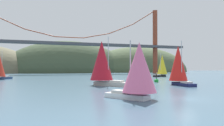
{
  "coord_description": "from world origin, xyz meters",
  "views": [
    {
      "loc": [
        -16.99,
        -21.99,
        3.78
      ],
      "look_at": [
        0.0,
        26.74,
        4.75
      ],
      "focal_mm": 35.33,
      "sensor_mm": 36.0,
      "label": 1
    }
  ],
  "objects_px": {
    "sailboat_yellow_sail": "(162,65)",
    "sailboat_pink_spinnaker": "(138,69)",
    "channel_buoy": "(156,81)",
    "sailboat_crimson_sail": "(102,62)",
    "sailboat_red_spinnaker": "(179,65)"
  },
  "relations": [
    {
      "from": "sailboat_yellow_sail",
      "to": "sailboat_pink_spinnaker",
      "type": "xyz_separation_m",
      "value": [
        -36.33,
        -53.03,
        -0.91
      ]
    },
    {
      "from": "sailboat_pink_spinnaker",
      "to": "channel_buoy",
      "type": "relative_size",
      "value": 2.68
    },
    {
      "from": "sailboat_crimson_sail",
      "to": "channel_buoy",
      "type": "bearing_deg",
      "value": 18.38
    },
    {
      "from": "sailboat_red_spinnaker",
      "to": "sailboat_pink_spinnaker",
      "type": "xyz_separation_m",
      "value": [
        -17.29,
        -16.18,
        -0.73
      ]
    },
    {
      "from": "channel_buoy",
      "to": "sailboat_pink_spinnaker",
      "type": "bearing_deg",
      "value": -124.38
    },
    {
      "from": "sailboat_pink_spinnaker",
      "to": "channel_buoy",
      "type": "distance_m",
      "value": 31.13
    },
    {
      "from": "sailboat_crimson_sail",
      "to": "channel_buoy",
      "type": "xyz_separation_m",
      "value": [
        15.72,
        5.22,
        -4.44
      ]
    },
    {
      "from": "sailboat_yellow_sail",
      "to": "sailboat_red_spinnaker",
      "type": "bearing_deg",
      "value": -117.32
    },
    {
      "from": "sailboat_pink_spinnaker",
      "to": "sailboat_red_spinnaker",
      "type": "bearing_deg",
      "value": 43.1
    },
    {
      "from": "sailboat_red_spinnaker",
      "to": "sailboat_crimson_sail",
      "type": "height_order",
      "value": "sailboat_crimson_sail"
    },
    {
      "from": "sailboat_yellow_sail",
      "to": "sailboat_crimson_sail",
      "type": "distance_m",
      "value": 47.58
    },
    {
      "from": "sailboat_crimson_sail",
      "to": "channel_buoy",
      "type": "relative_size",
      "value": 3.77
    },
    {
      "from": "sailboat_crimson_sail",
      "to": "sailboat_red_spinnaker",
      "type": "bearing_deg",
      "value": -14.96
    },
    {
      "from": "sailboat_red_spinnaker",
      "to": "channel_buoy",
      "type": "xyz_separation_m",
      "value": [
        0.19,
        9.37,
        -3.91
      ]
    },
    {
      "from": "sailboat_yellow_sail",
      "to": "sailboat_pink_spinnaker",
      "type": "distance_m",
      "value": 64.29
    }
  ]
}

